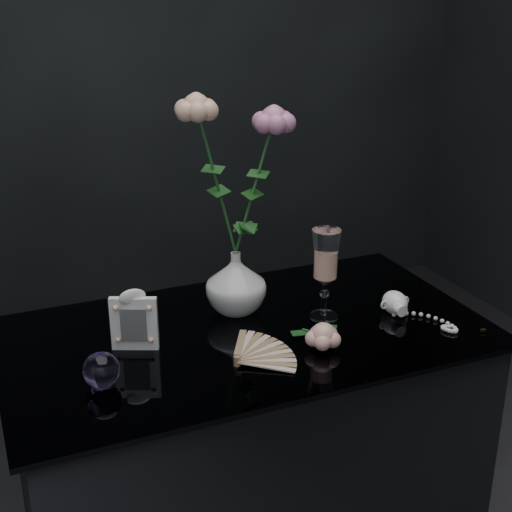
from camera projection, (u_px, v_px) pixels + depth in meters
name	position (u px, v px, depth m)	size (l,w,h in m)	color
table	(247.00, 473.00, 1.70)	(1.05, 0.58, 0.76)	black
vase	(236.00, 282.00, 1.63)	(0.14, 0.14, 0.15)	silver
wine_glass	(325.00, 275.00, 1.59)	(0.07, 0.07, 0.21)	white
picture_frame	(134.00, 319.00, 1.46)	(0.10, 0.08, 0.14)	white
paperweight	(101.00, 370.00, 1.34)	(0.07, 0.07, 0.07)	#8771B8
paper_fan	(237.00, 360.00, 1.42)	(0.24, 0.19, 0.02)	beige
loose_rose	(323.00, 336.00, 1.48)	(0.13, 0.16, 0.06)	#EEA999
pearl_jar	(395.00, 302.00, 1.64)	(0.19, 0.20, 0.06)	white
roses	(236.00, 168.00, 1.53)	(0.26, 0.11, 0.41)	#DDA788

